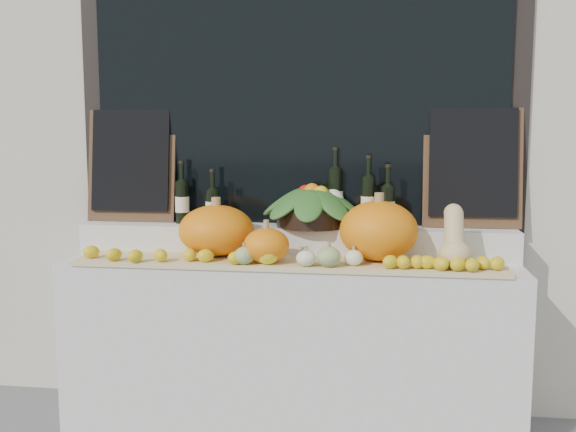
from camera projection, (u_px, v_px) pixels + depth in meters
The scene contains 18 objects.
storefront_facade at pixel (307, 12), 3.81m from camera, with size 7.00×0.94×4.50m.
display_sill at pixel (290, 344), 3.33m from camera, with size 2.30×0.55×0.88m, color silver.
rear_tier at pixel (294, 240), 3.41m from camera, with size 2.30×0.25×0.16m, color silver.
straw_bedding at pixel (287, 263), 3.15m from camera, with size 2.10×0.32×0.03m, color tan.
pumpkin_left at pixel (216, 230), 3.27m from camera, with size 0.39×0.39×0.26m, color orange.
pumpkin_right at pixel (379, 231), 3.14m from camera, with size 0.39×0.39×0.29m, color orange.
pumpkin_center at pixel (266, 245), 3.09m from camera, with size 0.22×0.22×0.17m, color orange.
butternut_squash at pixel (454, 241), 2.99m from camera, with size 0.15×0.21×0.29m.
decorative_gourds at pixel (292, 254), 3.03m from camera, with size 0.61×0.15×0.16m.
lemon_heap at pixel (283, 259), 3.04m from camera, with size 2.20×0.16×0.06m, color yellow, non-canonical shape.
produce_bowl at pixel (312, 205), 3.36m from camera, with size 0.56×0.56×0.24m.
wine_bottle_far_left at pixel (182, 201), 3.49m from camera, with size 0.08×0.08×0.34m.
wine_bottle_near_left at pixel (213, 207), 3.43m from camera, with size 0.08×0.08×0.30m.
wine_bottle_tall at pixel (335, 196), 3.43m from camera, with size 0.08×0.08×0.41m.
wine_bottle_near_right at pixel (368, 201), 3.32m from camera, with size 0.08×0.08×0.38m.
wine_bottle_far_right at pixel (387, 206), 3.29m from camera, with size 0.08×0.08×0.33m.
chalkboard_left at pixel (131, 163), 3.55m from camera, with size 0.50×0.11×0.62m.
chalkboard_right at pixel (473, 165), 3.30m from camera, with size 0.50×0.11×0.62m.
Camera 1 is at (0.44, -1.67, 1.52)m, focal length 40.00 mm.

